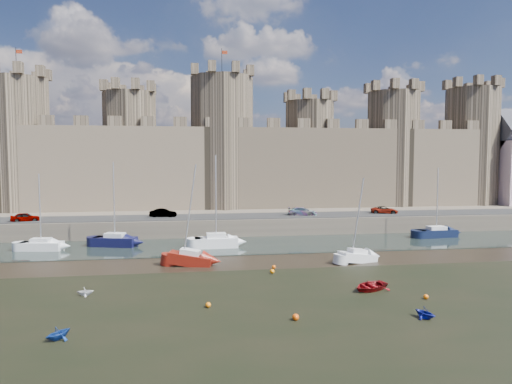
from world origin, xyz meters
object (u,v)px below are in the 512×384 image
(sailboat_0, at_px, (41,245))
(sailboat_3, at_px, (436,232))
(car_3, at_px, (384,210))
(sailboat_4, at_px, (190,258))
(sailboat_5, at_px, (357,256))
(dinghy_1, at_px, (58,333))
(sailboat_2, at_px, (216,241))
(car_0, at_px, (25,217))
(car_1, at_px, (163,213))
(sailboat_1, at_px, (115,240))
(car_2, at_px, (302,211))

(sailboat_0, bearing_deg, sailboat_3, 9.96)
(car_3, height_order, sailboat_4, sailboat_4)
(sailboat_3, distance_m, sailboat_5, 21.26)
(dinghy_1, bearing_deg, sailboat_2, -66.85)
(car_3, xyz_separation_m, sailboat_5, (-12.46, -21.26, -2.40))
(car_0, relative_size, sailboat_2, 0.32)
(sailboat_4, xyz_separation_m, dinghy_1, (-8.04, -18.74, -0.35))
(car_1, bearing_deg, car_3, -82.59)
(sailboat_0, height_order, dinghy_1, sailboat_0)
(sailboat_1, height_order, sailboat_5, sailboat_1)
(car_1, xyz_separation_m, car_3, (34.21, -0.37, -0.06))
(car_1, distance_m, sailboat_4, 21.08)
(car_1, distance_m, dinghy_1, 39.62)
(car_2, height_order, sailboat_5, sailboat_5)
(dinghy_1, bearing_deg, sailboat_4, -67.95)
(sailboat_3, bearing_deg, car_3, 113.27)
(car_3, height_order, sailboat_1, sailboat_1)
(sailboat_3, distance_m, sailboat_4, 36.54)
(sailboat_3, bearing_deg, sailboat_4, -164.86)
(sailboat_0, xyz_separation_m, sailboat_5, (35.67, -11.25, -0.07))
(sailboat_4, relative_size, sailboat_5, 1.16)
(sailboat_2, relative_size, sailboat_4, 1.08)
(car_1, height_order, dinghy_1, car_1)
(sailboat_1, height_order, dinghy_1, sailboat_1)
(car_2, relative_size, sailboat_1, 0.42)
(car_3, bearing_deg, sailboat_5, 164.74)
(sailboat_2, xyz_separation_m, sailboat_3, (31.28, 3.24, -0.12))
(car_0, height_order, dinghy_1, car_0)
(car_0, xyz_separation_m, sailboat_2, (25.64, -9.77, -2.24))
(sailboat_0, height_order, sailboat_2, sailboat_2)
(car_2, relative_size, sailboat_3, 0.45)
(car_2, relative_size, sailboat_0, 0.48)
(sailboat_2, relative_size, dinghy_1, 7.17)
(car_0, height_order, car_3, car_0)
(sailboat_2, bearing_deg, sailboat_5, -35.06)
(sailboat_5, bearing_deg, dinghy_1, -161.15)
(sailboat_4, xyz_separation_m, sailboat_5, (17.81, -1.06, -0.10))
(car_2, xyz_separation_m, sailboat_4, (-16.93, -19.74, -2.37))
(sailboat_1, bearing_deg, sailboat_3, 16.47)
(car_1, relative_size, sailboat_1, 0.36)
(sailboat_2, distance_m, sailboat_3, 31.44)
(car_3, height_order, sailboat_0, sailboat_0)
(sailboat_5, bearing_deg, sailboat_4, 161.07)
(sailboat_1, distance_m, sailboat_5, 30.02)
(car_0, distance_m, sailboat_0, 9.92)
(sailboat_4, bearing_deg, sailboat_2, 83.05)
(sailboat_0, relative_size, dinghy_1, 5.77)
(car_1, bearing_deg, dinghy_1, -177.92)
(sailboat_2, distance_m, dinghy_1, 29.83)
(car_1, height_order, car_2, car_2)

